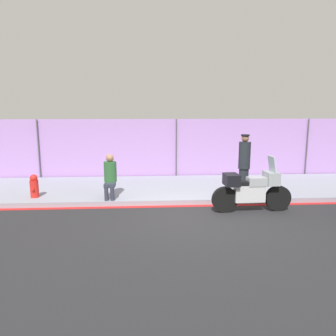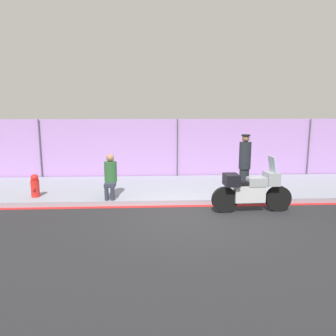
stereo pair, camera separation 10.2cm
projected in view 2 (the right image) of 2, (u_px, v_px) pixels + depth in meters
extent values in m
plane|color=#262628|center=(192.00, 217.00, 8.26)|extent=(120.00, 120.00, 0.00)
cube|color=#8E93A3|center=(181.00, 188.00, 10.99)|extent=(38.25, 3.48, 0.14)
cube|color=red|center=(187.00, 206.00, 9.20)|extent=(38.25, 0.18, 0.01)
cube|color=#AD7FC6|center=(177.00, 149.00, 12.59)|extent=(36.33, 0.08, 2.32)
cylinder|color=#4C4C51|center=(40.00, 151.00, 12.23)|extent=(0.05, 0.05, 2.32)
cylinder|color=#4C4C51|center=(177.00, 150.00, 12.50)|extent=(0.05, 0.05, 2.32)
cylinder|color=#4C4C51|center=(309.00, 149.00, 12.76)|extent=(0.05, 0.05, 2.32)
cylinder|color=black|center=(278.00, 198.00, 8.72)|extent=(0.69, 0.16, 0.68)
cylinder|color=black|center=(225.00, 200.00, 8.60)|extent=(0.69, 0.16, 0.68)
cube|color=silver|center=(249.00, 193.00, 8.63)|extent=(0.81, 0.31, 0.45)
cube|color=#999EA3|center=(257.00, 182.00, 8.59)|extent=(0.53, 0.32, 0.22)
cube|color=black|center=(246.00, 183.00, 8.57)|extent=(0.61, 0.30, 0.10)
cube|color=#999EA3|center=(271.00, 178.00, 8.60)|extent=(0.34, 0.49, 0.34)
cube|color=silver|center=(272.00, 164.00, 8.54)|extent=(0.12, 0.42, 0.42)
cube|color=black|center=(231.00, 180.00, 8.52)|extent=(0.38, 0.52, 0.30)
cylinder|color=#1E2328|center=(244.00, 182.00, 9.83)|extent=(0.28, 0.28, 0.79)
cylinder|color=#1E2328|center=(245.00, 155.00, 9.69)|extent=(0.35, 0.35, 0.79)
sphere|color=brown|center=(246.00, 138.00, 9.60)|extent=(0.22, 0.22, 0.22)
cylinder|color=black|center=(246.00, 135.00, 9.58)|extent=(0.25, 0.25, 0.05)
cylinder|color=#2D3342|center=(107.00, 193.00, 9.23)|extent=(0.12, 0.12, 0.41)
cylinder|color=#2D3342|center=(112.00, 193.00, 9.23)|extent=(0.12, 0.12, 0.41)
cube|color=#2D3342|center=(110.00, 185.00, 9.40)|extent=(0.31, 0.41, 0.10)
cylinder|color=#2D6033|center=(111.00, 172.00, 9.54)|extent=(0.37, 0.37, 0.58)
sphere|color=#A37556|center=(110.00, 158.00, 9.46)|extent=(0.23, 0.23, 0.23)
cylinder|color=red|center=(35.00, 188.00, 9.59)|extent=(0.24, 0.24, 0.51)
sphere|color=red|center=(34.00, 178.00, 9.53)|extent=(0.22, 0.22, 0.22)
cylinder|color=red|center=(34.00, 189.00, 9.45)|extent=(0.08, 0.10, 0.08)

